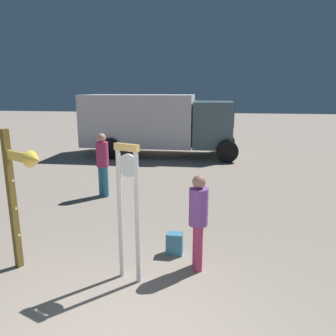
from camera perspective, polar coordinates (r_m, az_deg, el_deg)
name	(u,v)px	position (r m, az deg, el deg)	size (l,w,h in m)	color
standing_clock	(128,201)	(4.91, -6.92, -5.71)	(0.40, 0.23, 2.14)	silver
arrow_sign	(20,183)	(5.48, -24.33, -2.43)	(0.89, 0.56, 2.31)	brown
person_near_clock	(198,218)	(5.32, 5.28, -8.60)	(0.31, 0.31, 1.60)	#B2345A
backpack	(175,244)	(6.04, 1.14, -13.01)	(0.29, 0.24, 0.40)	teal
person_distant	(103,162)	(9.10, -11.30, 1.09)	(0.34, 0.34, 1.75)	teal
box_truck_near	(156,122)	(14.76, -2.19, 8.08)	(6.80, 2.77, 2.67)	silver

